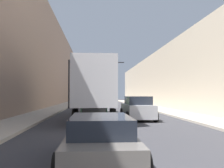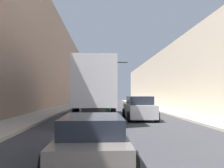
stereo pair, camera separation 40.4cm
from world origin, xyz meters
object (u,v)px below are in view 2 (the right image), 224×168
sedan_car (93,139)px  suv_car (139,108)px  semi_truck (96,89)px  traffic_signal_gantry (88,73)px

sedan_car → suv_car: size_ratio=0.93×
semi_truck → traffic_signal_gantry: bearing=95.5°
suv_car → traffic_signal_gantry: traffic_signal_gantry is taller
sedan_car → suv_car: (2.99, 11.21, 0.20)m
semi_truck → suv_car: semi_truck is taller
semi_truck → traffic_signal_gantry: (-1.25, 13.03, 2.29)m
suv_car → traffic_signal_gantry: size_ratio=0.67×
traffic_signal_gantry → semi_truck: bearing=-84.5°
suv_car → semi_truck: bearing=155.3°
semi_truck → suv_car: size_ratio=2.66×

